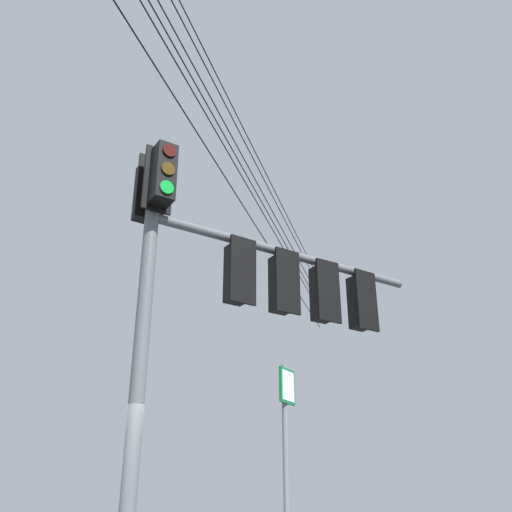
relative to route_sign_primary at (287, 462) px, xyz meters
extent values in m
cylinder|color=slate|center=(0.23, -1.82, 1.13)|extent=(0.20, 0.20, 5.91)
cylinder|color=slate|center=(-1.37, -0.01, 3.28)|extent=(3.30, 3.70, 0.14)
cube|color=black|center=(0.00, -2.01, 3.83)|extent=(0.42, 0.42, 0.90)
cube|color=black|center=(0.13, -1.90, 3.83)|extent=(0.32, 0.36, 1.04)
cylinder|color=#360503|center=(-0.12, -2.12, 4.13)|extent=(0.16, 0.17, 0.20)
cylinder|color=#3C2703|center=(-0.12, -2.12, 3.83)|extent=(0.16, 0.17, 0.20)
cylinder|color=green|center=(-0.12, -2.12, 3.53)|extent=(0.16, 0.17, 0.20)
cube|color=black|center=(0.45, -1.62, 3.83)|extent=(0.42, 0.42, 0.90)
cube|color=black|center=(0.33, -1.73, 3.83)|extent=(0.32, 0.36, 1.04)
cylinder|color=#360503|center=(0.58, -1.51, 4.13)|extent=(0.16, 0.17, 0.20)
cylinder|color=#3C2703|center=(0.58, -1.51, 3.83)|extent=(0.16, 0.17, 0.20)
cylinder|color=green|center=(0.58, -1.51, 3.53)|extent=(0.16, 0.17, 0.20)
cube|color=black|center=(-0.70, -0.76, 2.73)|extent=(0.42, 0.42, 0.90)
cube|color=black|center=(-0.58, -0.65, 2.73)|extent=(0.33, 0.35, 1.04)
cylinder|color=#360503|center=(-0.82, -0.88, 3.03)|extent=(0.16, 0.17, 0.20)
cylinder|color=#3C2703|center=(-0.82, -0.88, 2.73)|extent=(0.16, 0.17, 0.20)
cylinder|color=green|center=(-0.82, -0.88, 2.43)|extent=(0.16, 0.17, 0.20)
cube|color=black|center=(-1.23, -0.16, 2.73)|extent=(0.42, 0.42, 0.90)
cube|color=black|center=(-1.11, -0.05, 2.73)|extent=(0.32, 0.35, 1.04)
cylinder|color=#360503|center=(-1.36, -0.27, 3.03)|extent=(0.16, 0.17, 0.20)
cylinder|color=#3C2703|center=(-1.36, -0.27, 2.73)|extent=(0.16, 0.17, 0.20)
cylinder|color=green|center=(-1.36, -0.27, 2.43)|extent=(0.16, 0.17, 0.20)
cube|color=black|center=(-1.77, 0.44, 2.73)|extent=(0.42, 0.42, 0.90)
cube|color=black|center=(-1.64, 0.55, 2.73)|extent=(0.31, 0.36, 1.04)
cylinder|color=#360503|center=(-1.89, 0.33, 3.03)|extent=(0.15, 0.17, 0.20)
cylinder|color=#3C2703|center=(-1.89, 0.33, 2.73)|extent=(0.15, 0.17, 0.20)
cylinder|color=green|center=(-1.89, 0.33, 2.43)|extent=(0.15, 0.17, 0.20)
cube|color=black|center=(-2.30, 1.04, 2.73)|extent=(0.42, 0.42, 0.90)
cube|color=black|center=(-2.17, 1.15, 2.73)|extent=(0.33, 0.35, 1.04)
cylinder|color=#360503|center=(-2.42, 0.93, 3.03)|extent=(0.16, 0.17, 0.20)
cylinder|color=#3C2703|center=(-2.42, 0.93, 2.73)|extent=(0.16, 0.17, 0.20)
cylinder|color=green|center=(-2.42, 0.93, 2.43)|extent=(0.16, 0.17, 0.20)
cylinder|color=slate|center=(0.00, -0.01, -0.34)|extent=(0.07, 0.07, 2.97)
cube|color=#0C7238|center=(0.01, 0.03, 0.88)|extent=(0.34, 0.16, 0.43)
cube|color=white|center=(0.02, 0.04, 0.88)|extent=(0.28, 0.12, 0.37)
cylinder|color=black|center=(-0.97, -1.68, 5.78)|extent=(26.48, 2.93, 0.54)
cylinder|color=black|center=(-0.97, -1.68, 6.48)|extent=(26.48, 2.93, 0.54)
cylinder|color=black|center=(-0.97, -1.68, 6.74)|extent=(26.48, 2.93, 0.54)
cylinder|color=black|center=(-0.97, -1.68, 7.05)|extent=(26.48, 2.93, 0.54)
cylinder|color=black|center=(-0.97, -1.68, 7.56)|extent=(26.48, 2.93, 0.54)
cylinder|color=black|center=(-0.97, -1.68, 7.87)|extent=(26.48, 2.93, 0.54)
camera|label=1|loc=(7.16, 0.81, -0.62)|focal=40.96mm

